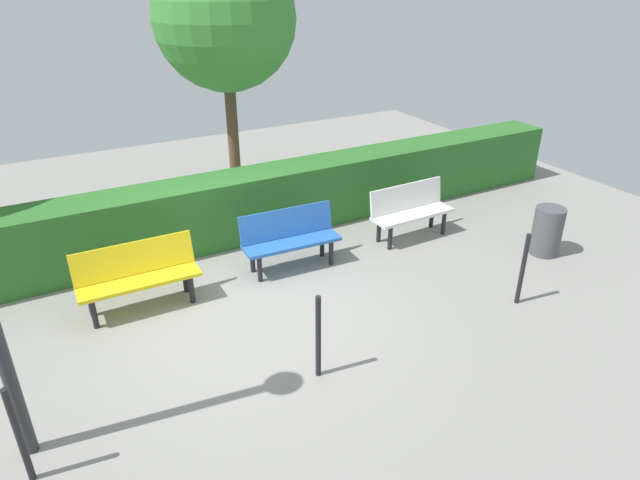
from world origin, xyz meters
TOP-DOWN VIEW (x-y plane):
  - ground_plane at (0.00, 0.00)m, footprint 16.00×16.00m
  - bench_white at (-3.09, -0.78)m, footprint 1.40×0.49m
  - bench_blue at (-0.96, -0.81)m, footprint 1.44×0.53m
  - bench_yellow at (1.20, -0.78)m, footprint 1.51×0.48m
  - hedge_row at (-1.00, -2.07)m, footprint 12.00×0.74m
  - tree_near at (-1.36, -4.03)m, footprint 2.47×2.47m
  - railing_post_near at (-3.14, 1.51)m, footprint 0.06×0.06m
  - railing_post_mid at (-0.16, 1.51)m, footprint 0.06×0.06m
  - railing_post_far at (2.66, 1.51)m, footprint 0.06×0.06m
  - trash_bin at (-4.56, 0.70)m, footprint 0.44×0.44m

SIDE VIEW (x-z plane):
  - ground_plane at x=0.00m, z-range 0.00..0.00m
  - trash_bin at x=-4.56m, z-range 0.00..0.75m
  - bench_white at x=-3.09m, z-range 0.05..0.91m
  - bench_blue at x=-0.96m, z-range 0.05..0.91m
  - bench_yellow at x=1.20m, z-range 0.05..0.91m
  - railing_post_near at x=-3.14m, z-range 0.00..1.00m
  - railing_post_mid at x=-0.16m, z-range 0.00..1.00m
  - railing_post_far at x=2.66m, z-range 0.00..1.00m
  - hedge_row at x=-1.00m, z-range 0.00..1.06m
  - tree_near at x=-1.36m, z-range 0.95..5.34m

